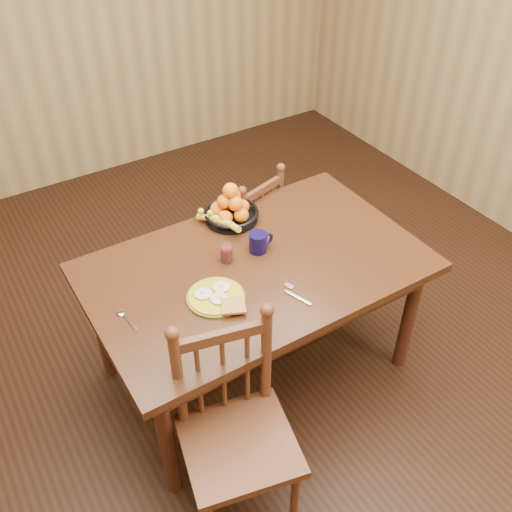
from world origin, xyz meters
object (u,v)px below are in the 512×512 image
chair_near (236,434)px  fruit_bowl (230,210)px  coffee_mug (259,242)px  dining_table (256,277)px  breakfast_plate (217,297)px  chair_far (245,234)px

chair_near → fruit_bowl: 1.16m
coffee_mug → dining_table: bearing=-129.3°
chair_near → breakfast_plate: bearing=81.3°
breakfast_plate → coffee_mug: size_ratio=2.28×
dining_table → chair_near: size_ratio=1.62×
fruit_bowl → chair_far: bearing=45.6°
coffee_mug → breakfast_plate: bearing=-150.6°
breakfast_plate → chair_near: bearing=-111.7°
dining_table → fruit_bowl: (0.08, 0.38, 0.15)m
chair_far → fruit_bowl: bearing=29.5°
chair_far → coffee_mug: 0.69m
chair_near → fruit_bowl: bearing=73.7°
dining_table → breakfast_plate: size_ratio=5.26×
dining_table → fruit_bowl: fruit_bowl is taller
chair_far → dining_table: bearing=47.3°
chair_near → dining_table: bearing=64.7°
dining_table → chair_near: bearing=-128.2°
chair_near → coffee_mug: chair_near is taller
chair_far → breakfast_plate: 0.99m
fruit_bowl → breakfast_plate: bearing=-125.9°
chair_near → coffee_mug: 0.92m
breakfast_plate → fruit_bowl: fruit_bowl is taller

